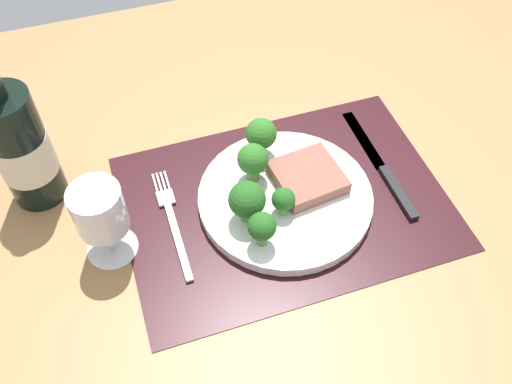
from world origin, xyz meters
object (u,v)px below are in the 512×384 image
Objects in this scene: fork at (173,221)px; plate at (285,198)px; steak at (308,177)px; knife at (384,170)px; wine_bottle at (21,148)px; wine_glass at (100,214)px.

plate is at bearing -6.62° from fork.
plate is 2.75× the size of steak.
knife is 51.44cm from wine_bottle.
steak is 0.39× the size of knife.
steak is (3.80, 1.17, 1.85)cm from plate.
knife is 41.52cm from wine_glass.
wine_glass is (8.22, -13.01, -1.55)cm from wine_bottle.
fork is 11.42cm from wine_glass.
wine_glass is (-8.66, -1.33, 7.32)cm from fork.
steak is 39.26cm from wine_bottle.
steak reaches higher than knife.
steak is 0.35× the size of wine_bottle.
steak is 0.75× the size of wine_glass.
fork is (-19.96, 0.25, -2.40)cm from steak.
plate is 25.73cm from wine_glass.
steak is 12.50cm from knife.
fork is at bearing 179.34° from knife.
fork is 0.74× the size of wine_bottle.
wine_bottle is 15.47cm from wine_glass.
wine_glass is (-40.88, -0.44, 7.27)cm from knife.
knife is at bearing -2.98° from steak.
wine_bottle is at bearing 143.72° from fork.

